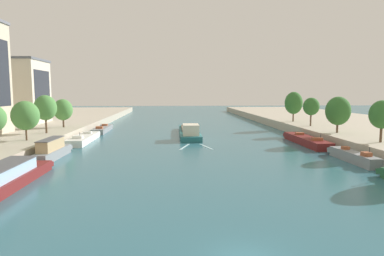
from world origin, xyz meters
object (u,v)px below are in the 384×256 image
tree_right_by_lamp (382,115)px  tree_right_far (338,111)px  barge_midriver (189,131)px  tree_left_by_lamp (63,110)px  moored_boat_left_downstream (4,178)px  moored_boat_left_near (52,150)px  tree_right_second (311,107)px  tree_left_midway (45,108)px  moored_boat_left_gap_after (103,129)px  moored_boat_left_midway (84,138)px  moored_boat_right_far (353,156)px  moored_boat_right_near (306,140)px  tree_left_third (25,116)px  tree_right_third (294,103)px

tree_right_by_lamp → tree_right_far: size_ratio=0.95×
barge_midriver → tree_left_by_lamp: size_ratio=4.07×
moored_boat_left_downstream → moored_boat_left_near: 14.41m
tree_right_far → tree_right_second: size_ratio=1.07×
tree_right_by_lamp → tree_right_far: 11.35m
moored_boat_left_downstream → tree_left_midway: size_ratio=2.45×
moored_boat_left_gap_after → tree_right_by_lamp: 56.69m
tree_left_midway → tree_right_by_lamp: (52.46, -14.11, -0.45)m
moored_boat_left_midway → moored_boat_right_far: moored_boat_right_far is taller
tree_left_by_lamp → tree_right_by_lamp: 57.61m
moored_boat_right_near → tree_left_by_lamp: 48.01m
moored_boat_left_near → tree_right_by_lamp: tree_right_by_lamp is taller
moored_boat_left_near → moored_boat_left_midway: bearing=89.0°
tree_left_third → tree_right_second: bearing=19.0°
moored_boat_left_downstream → moored_boat_right_near: (39.88, 24.74, -0.31)m
tree_left_by_lamp → tree_right_by_lamp: bearing=-24.3°
moored_boat_left_gap_after → tree_right_far: 50.44m
tree_left_by_lamp → tree_right_second: bearing=-0.8°
moored_boat_right_far → tree_left_by_lamp: 54.06m
moored_boat_right_far → tree_right_second: (5.66, 26.86, 5.40)m
moored_boat_left_midway → tree_left_third: size_ratio=2.47×
tree_left_midway → tree_right_third: (52.04, 19.59, 0.07)m
moored_boat_right_near → tree_left_by_lamp: (-46.05, 12.65, 4.89)m
barge_midriver → moored_boat_right_far: 34.32m
moored_boat_left_near → tree_right_second: bearing=25.7°
barge_midriver → moored_boat_left_midway: 21.38m
moored_boat_right_near → tree_right_far: 7.74m
tree_left_by_lamp → barge_midriver: bearing=0.2°
tree_right_second → barge_midriver: bearing=178.1°
moored_boat_left_midway → moored_boat_left_gap_after: 15.91m
tree_right_second → moored_boat_right_far: bearing=-101.9°
barge_midriver → tree_right_by_lamp: (26.53, -23.80, 5.09)m
tree_right_by_lamp → tree_right_far: (-0.72, 11.33, -0.13)m
tree_right_second → tree_left_midway: bearing=-170.3°
moored_boat_left_midway → tree_right_far: tree_right_far is taller
moored_boat_left_midway → tree_left_by_lamp: tree_left_by_lamp is taller
moored_boat_right_far → tree_left_by_lamp: bearing=149.2°
moored_boat_right_near → tree_left_midway: 46.47m
tree_right_third → moored_boat_right_near: bearing=-104.9°
moored_boat_left_midway → barge_midriver: bearing=20.5°
moored_boat_left_near → tree_right_third: size_ratio=1.47×
barge_midriver → tree_left_third: (-25.61, -18.63, 4.81)m
moored_boat_left_gap_after → tree_left_midway: bearing=-108.7°
moored_boat_left_midway → tree_right_second: tree_right_second is taller
tree_left_by_lamp → moored_boat_left_midway: bearing=-51.1°
moored_boat_left_near → tree_left_third: bearing=139.9°
moored_boat_left_gap_after → tree_left_midway: 19.99m
barge_midriver → tree_right_by_lamp: tree_right_by_lamp is taller
moored_boat_right_near → tree_right_third: bearing=75.1°
moored_boat_left_downstream → moored_boat_left_midway: size_ratio=1.12×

